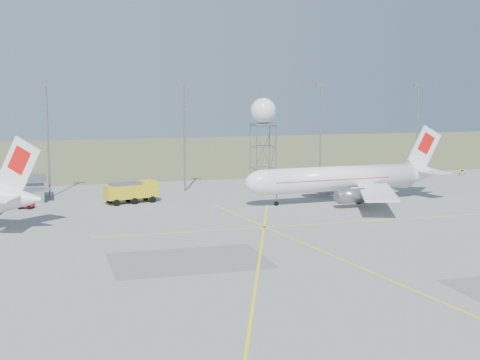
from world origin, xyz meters
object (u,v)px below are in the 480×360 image
object	(u,v)px
radar_tower	(263,138)
fire_truck	(133,193)
airliner_main	(343,179)
baggage_tug	(26,204)

from	to	relation	value
radar_tower	fire_truck	size ratio (longest dim) A/B	1.84
airliner_main	baggage_tug	distance (m)	53.88
baggage_tug	radar_tower	bearing A→B (deg)	29.22
baggage_tug	fire_truck	bearing A→B (deg)	19.73
radar_tower	fire_truck	xyz separation A→B (m)	(-26.46, -8.25, -8.24)
radar_tower	fire_truck	world-z (taller)	radar_tower
fire_truck	radar_tower	bearing A→B (deg)	2.70
airliner_main	radar_tower	size ratio (longest dim) A/B	2.15
airliner_main	radar_tower	bearing A→B (deg)	-65.89
airliner_main	baggage_tug	size ratio (longest dim) A/B	13.45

